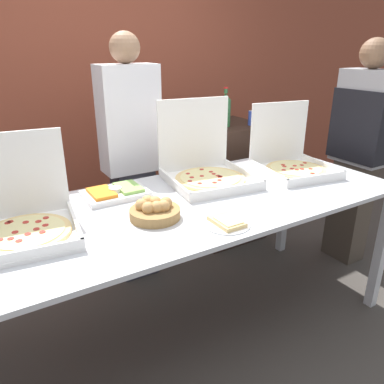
% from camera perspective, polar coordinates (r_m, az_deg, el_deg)
% --- Properties ---
extents(ground_plane, '(16.00, 16.00, 0.00)m').
position_cam_1_polar(ground_plane, '(2.57, 0.00, -20.00)').
color(ground_plane, '#423D38').
extents(brick_wall_behind, '(10.00, 0.06, 2.80)m').
position_cam_1_polar(brick_wall_behind, '(3.50, -15.20, 15.83)').
color(brick_wall_behind, brown).
rests_on(brick_wall_behind, ground_plane).
extents(buffet_table, '(2.49, 0.99, 0.89)m').
position_cam_1_polar(buffet_table, '(2.12, 0.00, -3.46)').
color(buffet_table, silver).
rests_on(buffet_table, ground_plane).
extents(pizza_box_far_right, '(0.49, 0.51, 0.44)m').
position_cam_1_polar(pizza_box_far_right, '(1.86, -24.25, -3.64)').
color(pizza_box_far_right, white).
rests_on(pizza_box_far_right, buffet_table).
extents(pizza_box_near_right, '(0.56, 0.57, 0.49)m').
position_cam_1_polar(pizza_box_near_right, '(2.38, 2.12, 3.80)').
color(pizza_box_near_right, white).
rests_on(pizza_box_near_right, buffet_table).
extents(pizza_box_near_left, '(0.52, 0.53, 0.45)m').
position_cam_1_polar(pizza_box_near_left, '(2.64, 14.90, 4.71)').
color(pizza_box_near_left, white).
rests_on(pizza_box_near_left, buffet_table).
extents(paper_plate_front_left, '(0.23, 0.23, 0.03)m').
position_cam_1_polar(paper_plate_front_left, '(1.81, 5.35, -4.64)').
color(paper_plate_front_left, white).
rests_on(paper_plate_front_left, buffet_table).
extents(veggie_tray, '(0.36, 0.24, 0.05)m').
position_cam_1_polar(veggie_tray, '(2.18, -11.58, -0.10)').
color(veggie_tray, white).
rests_on(veggie_tray, buffet_table).
extents(bread_basket, '(0.25, 0.25, 0.10)m').
position_cam_1_polar(bread_basket, '(1.87, -5.71, -2.78)').
color(bread_basket, '#9E7542').
rests_on(bread_basket, buffet_table).
extents(sideboard_podium, '(0.60, 0.59, 1.06)m').
position_cam_1_polar(sideboard_podium, '(3.46, 4.90, 1.66)').
color(sideboard_podium, black).
rests_on(sideboard_podium, ground_plane).
extents(soda_bottle, '(0.09, 0.09, 0.32)m').
position_cam_1_polar(soda_bottle, '(3.19, 5.10, 12.40)').
color(soda_bottle, '#2D6638').
rests_on(soda_bottle, sideboard_podium).
extents(soda_can_silver, '(0.07, 0.07, 0.12)m').
position_cam_1_polar(soda_can_silver, '(3.50, 4.61, 11.94)').
color(soda_can_silver, silver).
rests_on(soda_can_silver, sideboard_podium).
extents(soda_can_colored, '(0.07, 0.07, 0.12)m').
position_cam_1_polar(soda_can_colored, '(3.28, 9.13, 11.09)').
color(soda_can_colored, '#334CB2').
rests_on(soda_can_colored, sideboard_podium).
extents(person_guest_cap, '(0.40, 0.22, 1.79)m').
position_cam_1_polar(person_guest_cap, '(2.72, -9.20, 4.92)').
color(person_guest_cap, '#2D2D38').
rests_on(person_guest_cap, ground_plane).
extents(person_server_vest, '(0.24, 0.42, 1.76)m').
position_cam_1_polar(person_server_vest, '(3.20, 24.23, 6.72)').
color(person_server_vest, '#473D33').
rests_on(person_server_vest, ground_plane).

